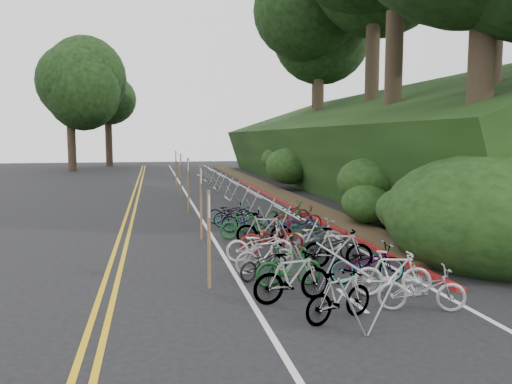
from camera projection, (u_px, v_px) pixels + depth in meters
ground at (197, 282)px, 11.87m from camera, size 120.00×120.00×0.00m
road_markings at (191, 216)px, 21.82m from camera, size 7.47×80.00×0.01m
red_curb at (291, 206)px, 24.69m from camera, size 0.25×28.00×0.10m
embankment at (369, 150)px, 32.73m from camera, size 14.30×48.14×9.11m
tree_cluster at (310, 1)px, 33.90m from camera, size 33.54×54.95×20.35m
bike_rack_front at (340, 272)px, 9.80m from camera, size 1.11×2.80×1.09m
bike_racks_rest at (234, 189)px, 25.04m from camera, size 1.14×23.00×1.17m
signpost_near at (209, 232)px, 11.26m from camera, size 0.08×0.40×2.26m
signposts_rest at (184, 177)px, 25.46m from camera, size 0.08×18.40×2.50m
bike_front at (264, 263)px, 12.14m from camera, size 1.15×1.56×0.78m
bike_valet at (292, 237)px, 14.75m from camera, size 3.30×12.68×1.09m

